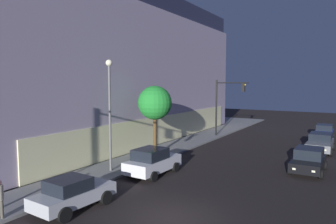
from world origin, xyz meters
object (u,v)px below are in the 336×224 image
object	(u,v)px
traffic_light_far_corner	(226,99)
car_black	(308,160)
modern_building	(61,71)
car_blue	(324,132)
car_silver	(72,193)
car_grey	(320,142)
car_white	(152,161)
street_lamp_sidewalk	(110,101)
sidewalk_tree	(155,103)

from	to	relation	value
traffic_light_far_corner	car_black	distance (m)	14.50
modern_building	car_blue	world-z (taller)	modern_building
modern_building	car_silver	world-z (taller)	modern_building
car_grey	car_blue	xyz separation A→B (m)	(6.44, 0.20, 0.03)
modern_building	car_white	size ratio (longest dim) A/B	8.19
street_lamp_sidewalk	car_white	xyz separation A→B (m)	(1.08, -2.65, -3.97)
traffic_light_far_corner	car_black	bearing A→B (deg)	-135.93
street_lamp_sidewalk	car_black	bearing A→B (deg)	-57.91
modern_building	traffic_light_far_corner	size ratio (longest dim) A/B	5.54
car_silver	car_white	bearing A→B (deg)	-0.47
sidewalk_tree	car_black	bearing A→B (deg)	-80.68
modern_building	car_black	world-z (taller)	modern_building
traffic_light_far_corner	car_silver	size ratio (longest dim) A/B	1.53
modern_building	car_silver	xyz separation A→B (m)	(-15.85, -19.26, -6.68)
traffic_light_far_corner	modern_building	bearing A→B (deg)	111.12
traffic_light_far_corner	street_lamp_sidewalk	size ratio (longest dim) A/B	0.84
sidewalk_tree	car_blue	bearing A→B (deg)	-35.51
car_silver	car_black	world-z (taller)	car_black
traffic_light_far_corner	car_grey	size ratio (longest dim) A/B	1.36
traffic_light_far_corner	car_blue	distance (m)	10.87
car_black	car_blue	distance (m)	13.77
traffic_light_far_corner	car_silver	bearing A→B (deg)	-177.54
car_black	car_blue	world-z (taller)	car_blue
sidewalk_tree	car_silver	distance (m)	11.80
traffic_light_far_corner	sidewalk_tree	bearing A→B (deg)	172.72
car_blue	car_black	bearing A→B (deg)	-179.35
car_black	car_grey	size ratio (longest dim) A/B	0.90
street_lamp_sidewalk	car_grey	size ratio (longest dim) A/B	1.61
traffic_light_far_corner	car_grey	bearing A→B (deg)	-105.72
car_black	car_blue	size ratio (longest dim) A/B	1.00
traffic_light_far_corner	street_lamp_sidewalk	xyz separation A→B (m)	(-17.25, 1.61, 0.52)
car_black	car_silver	bearing A→B (deg)	145.50
street_lamp_sidewalk	modern_building	bearing A→B (deg)	58.56
traffic_light_far_corner	car_blue	world-z (taller)	traffic_light_far_corner
traffic_light_far_corner	sidewalk_tree	xyz separation A→B (m)	(-11.96, 1.53, 0.09)
street_lamp_sidewalk	car_silver	distance (m)	7.43
street_lamp_sidewalk	car_silver	size ratio (longest dim) A/B	1.81
sidewalk_tree	car_grey	distance (m)	15.05
street_lamp_sidewalk	sidewalk_tree	world-z (taller)	street_lamp_sidewalk
modern_building	car_blue	distance (m)	30.62
car_silver	street_lamp_sidewalk	bearing A→B (deg)	24.64
sidewalk_tree	car_grey	size ratio (longest dim) A/B	1.23
car_white	car_grey	distance (m)	16.03
car_grey	street_lamp_sidewalk	bearing A→B (deg)	141.69
modern_building	sidewalk_tree	xyz separation A→B (m)	(-4.90, -16.75, -3.05)
car_grey	car_black	bearing A→B (deg)	179.63
street_lamp_sidewalk	car_grey	distance (m)	18.89
modern_building	car_black	bearing A→B (deg)	-96.19
car_blue	modern_building	bearing A→B (deg)	111.03
modern_building	car_black	size ratio (longest dim) A/B	8.39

